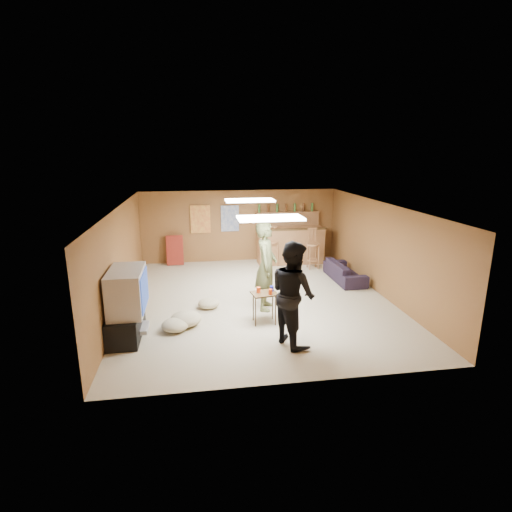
{
  "coord_description": "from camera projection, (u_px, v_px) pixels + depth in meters",
  "views": [
    {
      "loc": [
        -1.39,
        -8.64,
        3.38
      ],
      "look_at": [
        0.0,
        0.2,
        1.0
      ],
      "focal_mm": 28.0,
      "sensor_mm": 36.0,
      "label": 1
    }
  ],
  "objects": [
    {
      "name": "tv_body",
      "position": [
        127.0,
        291.0,
        7.27
      ],
      "size": [
        0.6,
        1.1,
        0.8
      ],
      "primitive_type": "cube",
      "color": "#B2B2B7",
      "rests_on": "tv_stand"
    },
    {
      "name": "ceiling",
      "position": [
        257.0,
        206.0,
        8.76
      ],
      "size": [
        6.0,
        7.0,
        0.02
      ],
      "primitive_type": "cube",
      "color": "silver",
      "rests_on": "ground"
    },
    {
      "name": "dvd_box",
      "position": [
        139.0,
        328.0,
        7.48
      ],
      "size": [
        0.35,
        0.5,
        0.08
      ],
      "primitive_type": "cube",
      "color": "#B2B2B7",
      "rests_on": "tv_stand"
    },
    {
      "name": "bar_stool_right",
      "position": [
        313.0,
        249.0,
        11.65
      ],
      "size": [
        0.42,
        0.42,
        1.17
      ],
      "primitive_type": null,
      "rotation": [
        0.0,
        0.0,
        0.16
      ],
      "color": "#915D34",
      "rests_on": "ground"
    },
    {
      "name": "bottle_row",
      "position": [
        286.0,
        208.0,
        12.35
      ],
      "size": [
        1.76,
        0.08,
        0.26
      ],
      "primitive_type": null,
      "color": "#3F7233",
      "rests_on": "bar_shelf"
    },
    {
      "name": "bar_backing",
      "position": [
        287.0,
        222.0,
        12.51
      ],
      "size": [
        2.0,
        0.14,
        0.6
      ],
      "primitive_type": "cube",
      "color": "#915D34",
      "rests_on": "bar_counter"
    },
    {
      "name": "cushion_far",
      "position": [
        175.0,
        325.0,
        7.69
      ],
      "size": [
        0.63,
        0.63,
        0.23
      ],
      "primitive_type": "ellipsoid",
      "rotation": [
        0.0,
        0.0,
        -0.24
      ],
      "color": "tan",
      "rests_on": "ground"
    },
    {
      "name": "sofa",
      "position": [
        345.0,
        271.0,
        10.67
      ],
      "size": [
        0.67,
        1.67,
        0.48
      ],
      "primitive_type": "imported",
      "rotation": [
        0.0,
        0.0,
        1.58
      ],
      "color": "black",
      "rests_on": "ground"
    },
    {
      "name": "cushion_mid",
      "position": [
        209.0,
        303.0,
        8.82
      ],
      "size": [
        0.54,
        0.54,
        0.21
      ],
      "primitive_type": "ellipsoid",
      "rotation": [
        0.0,
        0.0,
        0.18
      ],
      "color": "tan",
      "rests_on": "ground"
    },
    {
      "name": "tv_stand",
      "position": [
        126.0,
        324.0,
        7.42
      ],
      "size": [
        0.55,
        1.3,
        0.5
      ],
      "primitive_type": "cube",
      "color": "black",
      "rests_on": "ground"
    },
    {
      "name": "ground",
      "position": [
        257.0,
        299.0,
        9.33
      ],
      "size": [
        7.0,
        7.0,
        0.0
      ],
      "primitive_type": "plane",
      "color": "tan",
      "rests_on": "ground"
    },
    {
      "name": "cup_red_near",
      "position": [
        258.0,
        290.0,
        7.91
      ],
      "size": [
        0.1,
        0.1,
        0.11
      ],
      "primitive_type": "cylinder",
      "rotation": [
        0.0,
        0.0,
        -0.17
      ],
      "color": "red",
      "rests_on": "tray_table"
    },
    {
      "name": "bar_lip",
      "position": [
        293.0,
        229.0,
        11.85
      ],
      "size": [
        2.1,
        0.12,
        0.05
      ],
      "primitive_type": "cube",
      "color": "#3A2812",
      "rests_on": "bar_counter"
    },
    {
      "name": "cup_red_far",
      "position": [
        270.0,
        292.0,
        7.81
      ],
      "size": [
        0.09,
        0.09,
        0.1
      ],
      "primitive_type": "cylinder",
      "rotation": [
        0.0,
        0.0,
        -0.28
      ],
      "color": "red",
      "rests_on": "tray_table"
    },
    {
      "name": "cushion_near_tv",
      "position": [
        186.0,
        319.0,
        7.92
      ],
      "size": [
        0.62,
        0.62,
        0.28
      ],
      "primitive_type": "ellipsoid",
      "rotation": [
        0.0,
        0.0,
        -0.01
      ],
      "color": "tan",
      "rests_on": "ground"
    },
    {
      "name": "cup_blue",
      "position": [
        272.0,
        289.0,
        7.99
      ],
      "size": [
        0.09,
        0.09,
        0.11
      ],
      "primitive_type": "cylinder",
      "rotation": [
        0.0,
        0.0,
        -0.11
      ],
      "color": "#161C99",
      "rests_on": "tray_table"
    },
    {
      "name": "bar_stool_left",
      "position": [
        273.0,
        247.0,
        11.94
      ],
      "size": [
        0.45,
        0.45,
        1.15
      ],
      "primitive_type": null,
      "rotation": [
        0.0,
        0.0,
        -0.26
      ],
      "color": "#915D34",
      "rests_on": "ground"
    },
    {
      "name": "ceiling_panel_front",
      "position": [
        270.0,
        218.0,
        7.34
      ],
      "size": [
        1.2,
        0.6,
        0.04
      ],
      "primitive_type": "cube",
      "color": "white",
      "rests_on": "ceiling"
    },
    {
      "name": "tray_table",
      "position": [
        264.0,
        308.0,
        7.99
      ],
      "size": [
        0.55,
        0.47,
        0.64
      ],
      "primitive_type": "cube",
      "rotation": [
        0.0,
        0.0,
        0.16
      ],
      "color": "#3A2812",
      "rests_on": "ground"
    },
    {
      "name": "person_olive",
      "position": [
        266.0,
        266.0,
        8.57
      ],
      "size": [
        0.65,
        0.81,
        1.93
      ],
      "primitive_type": "imported",
      "rotation": [
        0.0,
        0.0,
        1.27
      ],
      "color": "#596138",
      "rests_on": "ground"
    },
    {
      "name": "poster_right",
      "position": [
        230.0,
        218.0,
        12.24
      ],
      "size": [
        0.55,
        0.03,
        0.8
      ],
      "primitive_type": "cube",
      "color": "#334C99",
      "rests_on": "wall_back"
    },
    {
      "name": "wall_back",
      "position": [
        240.0,
        226.0,
        12.39
      ],
      "size": [
        6.0,
        0.02,
        2.2
      ],
      "primitive_type": "cube",
      "color": "brown",
      "rests_on": "ground"
    },
    {
      "name": "tv_screen",
      "position": [
        144.0,
        290.0,
        7.31
      ],
      "size": [
        0.02,
        0.95,
        0.65
      ],
      "primitive_type": "cube",
      "color": "navy",
      "rests_on": "tv_body"
    },
    {
      "name": "bar_shelf",
      "position": [
        288.0,
        213.0,
        12.41
      ],
      "size": [
        2.0,
        0.18,
        0.05
      ],
      "primitive_type": "cube",
      "color": "#915D34",
      "rests_on": "bar_backing"
    },
    {
      "name": "ceiling_panel_back",
      "position": [
        250.0,
        200.0,
        9.92
      ],
      "size": [
        1.2,
        0.6,
        0.04
      ],
      "primitive_type": "cube",
      "color": "white",
      "rests_on": "ceiling"
    },
    {
      "name": "folding_chair_stack",
      "position": [
        175.0,
        250.0,
        12.06
      ],
      "size": [
        0.5,
        0.26,
        0.91
      ],
      "primitive_type": "cube",
      "rotation": [
        -0.14,
        0.0,
        0.0
      ],
      "color": "maroon",
      "rests_on": "ground"
    },
    {
      "name": "bar_counter",
      "position": [
        290.0,
        245.0,
        12.23
      ],
      "size": [
        2.0,
        0.6,
        1.1
      ],
      "primitive_type": "cube",
      "color": "#915D34",
      "rests_on": "ground"
    },
    {
      "name": "person_black",
      "position": [
        293.0,
        293.0,
        7.02
      ],
      "size": [
        0.99,
        1.11,
        1.88
      ],
      "primitive_type": "imported",
      "rotation": [
        0.0,
        0.0,
        1.93
      ],
      "color": "black",
      "rests_on": "ground"
    },
    {
      "name": "poster_left",
      "position": [
        200.0,
        219.0,
        12.1
      ],
      "size": [
        0.6,
        0.03,
        0.85
      ],
      "primitive_type": "cube",
      "color": "#BF3F26",
      "rests_on": "wall_back"
    },
    {
      "name": "wall_left",
      "position": [
        120.0,
        259.0,
        8.6
      ],
      "size": [
        0.02,
        7.0,
        2.2
      ],
      "primitive_type": "cube",
      "color": "brown",
      "rests_on": "ground"
    },
    {
      "name": "wall_front",
      "position": [
        296.0,
        315.0,
        5.7
      ],
      "size": [
        6.0,
        0.02,
        2.2
      ],
      "primitive_type": "cube",
      "color": "brown",
      "rests_on": "ground"
    },
    {
      "name": "wall_right",
      "position": [
        382.0,
        249.0,
        9.49
      ],
      "size": [
        0.02,
        7.0,
        2.2
      ],
      "primitive_type": "cube",
      "color": "brown",
      "rests_on": "ground"
    }
  ]
}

